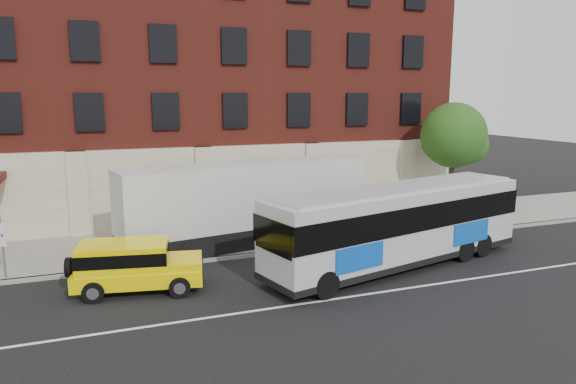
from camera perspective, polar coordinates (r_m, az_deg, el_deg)
name	(u,v)px	position (r m, az deg, el deg)	size (l,w,h in m)	color
ground	(283,314)	(16.91, -0.55, -13.00)	(120.00, 120.00, 0.00)	black
sidewalk	(217,239)	(25.07, -7.64, -5.05)	(60.00, 6.00, 0.15)	#9C988E
kerb	(234,257)	(22.27, -5.89, -7.00)	(60.00, 0.25, 0.15)	#9C988E
lane_line	(278,307)	(17.34, -1.13, -12.36)	(60.00, 0.12, 0.01)	silver
building	(183,80)	(31.95, -11.27, 11.77)	(30.00, 12.10, 15.00)	maroon
sign_pole	(2,244)	(21.62, -28.49, -4.97)	(0.30, 0.20, 2.50)	gray
street_tree	(454,138)	(30.65, 17.53, 5.61)	(3.60, 3.60, 6.20)	#34231A
city_bus	(399,223)	(21.23, 11.87, -3.26)	(12.04, 5.24, 3.23)	#B0B3BB
yellow_suv	(132,263)	(19.12, -16.47, -7.42)	(4.70, 2.62, 1.75)	#FFE400
shipping_container	(248,205)	(23.59, -4.37, -1.46)	(11.61, 4.25, 3.79)	black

